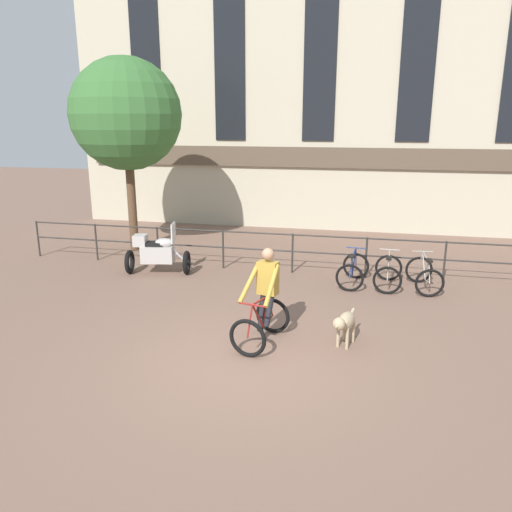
% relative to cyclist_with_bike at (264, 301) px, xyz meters
% --- Properties ---
extents(ground_plane, '(60.00, 60.00, 0.00)m').
position_rel_cyclist_with_bike_xyz_m(ground_plane, '(-0.14, -0.93, -0.76)').
color(ground_plane, '#7A5B4C').
extents(canal_railing, '(15.05, 0.05, 1.05)m').
position_rel_cyclist_with_bike_xyz_m(canal_railing, '(-0.14, 4.27, -0.05)').
color(canal_railing, '#2D2B28').
rests_on(canal_railing, ground_plane).
extents(building_facade, '(18.00, 0.72, 11.74)m').
position_rel_cyclist_with_bike_xyz_m(building_facade, '(-0.14, 10.06, 5.08)').
color(building_facade, '#BCB299').
rests_on(building_facade, ground_plane).
extents(cyclist_with_bike, '(0.90, 1.28, 1.70)m').
position_rel_cyclist_with_bike_xyz_m(cyclist_with_bike, '(0.00, 0.00, 0.00)').
color(cyclist_with_bike, black).
rests_on(cyclist_with_bike, ground_plane).
extents(dog, '(0.41, 0.92, 0.65)m').
position_rel_cyclist_with_bike_xyz_m(dog, '(1.43, 0.10, -0.31)').
color(dog, tan).
rests_on(dog, ground_plane).
extents(parked_motorcycle, '(1.70, 0.89, 1.35)m').
position_rel_cyclist_with_bike_xyz_m(parked_motorcycle, '(-3.54, 3.41, -0.20)').
color(parked_motorcycle, black).
rests_on(parked_motorcycle, ground_plane).
extents(parked_bicycle_near_lamp, '(0.78, 1.17, 0.86)m').
position_rel_cyclist_with_bike_xyz_m(parked_bicycle_near_lamp, '(1.44, 3.61, -0.41)').
color(parked_bicycle_near_lamp, black).
rests_on(parked_bicycle_near_lamp, ground_plane).
extents(parked_bicycle_mid_left, '(0.72, 1.15, 0.86)m').
position_rel_cyclist_with_bike_xyz_m(parked_bicycle_mid_left, '(2.27, 3.61, -0.41)').
color(parked_bicycle_mid_left, black).
rests_on(parked_bicycle_mid_left, ground_plane).
extents(parked_bicycle_mid_right, '(0.80, 1.19, 0.86)m').
position_rel_cyclist_with_bike_xyz_m(parked_bicycle_mid_right, '(3.09, 3.61, -0.41)').
color(parked_bicycle_mid_right, black).
rests_on(parked_bicycle_mid_right, ground_plane).
extents(tree_canalside_left, '(3.21, 3.21, 5.64)m').
position_rel_cyclist_with_bike_xyz_m(tree_canalside_left, '(-5.25, 5.60, 3.25)').
color(tree_canalside_left, brown).
rests_on(tree_canalside_left, ground_plane).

